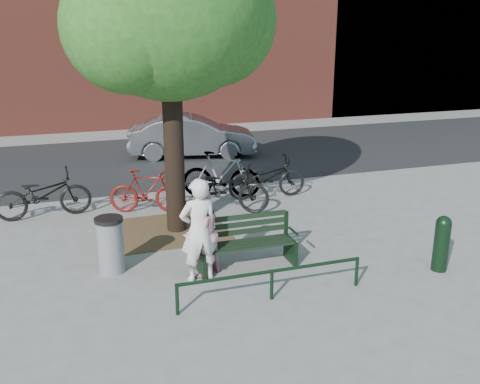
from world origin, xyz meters
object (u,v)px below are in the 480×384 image
object	(u,v)px
litter_bin	(110,245)
person_left	(199,230)
person_right	(201,233)
bollard	(442,241)
park_bench	(245,241)
parked_car	(192,136)
bicycle_c	(224,188)

from	to	relation	value
litter_bin	person_left	bearing A→B (deg)	-29.24
person_right	bollard	xyz separation A→B (m)	(4.00, -1.13, -0.22)
person_right	park_bench	bearing A→B (deg)	155.16
person_left	parked_car	bearing A→B (deg)	-107.61
person_right	litter_bin	xyz separation A→B (m)	(-1.46, 0.61, -0.25)
park_bench	bicycle_c	size ratio (longest dim) A/B	0.82
park_bench	person_left	size ratio (longest dim) A/B	0.98
litter_bin	bollard	bearing A→B (deg)	-17.65
litter_bin	bicycle_c	bearing A→B (deg)	41.45
person_left	person_right	world-z (taller)	person_left
litter_bin	parked_car	bearing A→B (deg)	67.24
park_bench	litter_bin	xyz separation A→B (m)	(-2.28, 0.52, 0.03)
park_bench	parked_car	bearing A→B (deg)	82.90
person_right	bicycle_c	xyz separation A→B (m)	(1.31, 3.06, -0.20)
bicycle_c	litter_bin	bearing A→B (deg)	160.25
park_bench	bicycle_c	distance (m)	3.01
parked_car	park_bench	bearing A→B (deg)	-174.61
park_bench	bollard	distance (m)	3.41
bicycle_c	parked_car	bearing A→B (deg)	22.92
person_left	person_right	bearing A→B (deg)	-120.63
bicycle_c	person_right	bearing A→B (deg)	-174.41
person_right	parked_car	xyz separation A→B (m)	(1.88, 8.57, -0.08)
bollard	parked_car	xyz separation A→B (m)	(-2.13, 9.70, 0.14)
bollard	litter_bin	world-z (taller)	bollard
person_right	bollard	world-z (taller)	person_right
person_right	parked_car	world-z (taller)	person_right
bicycle_c	parked_car	distance (m)	5.54
person_left	bicycle_c	bearing A→B (deg)	-118.32
person_right	parked_car	distance (m)	8.77
person_left	bicycle_c	distance (m)	3.53
bollard	person_left	bearing A→B (deg)	166.70
park_bench	bollard	size ratio (longest dim) A/B	1.73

